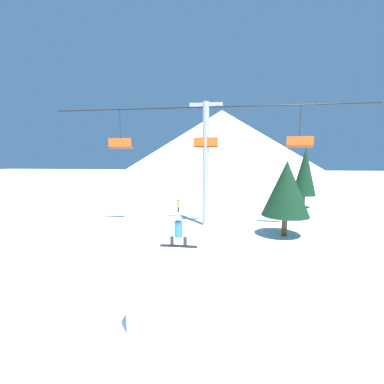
% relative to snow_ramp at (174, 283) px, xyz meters
% --- Properties ---
extents(ground_plane, '(220.00, 220.00, 0.00)m').
position_rel_snow_ramp_xyz_m(ground_plane, '(-0.23, 0.95, -0.78)').
color(ground_plane, white).
extents(mountain_ridge, '(68.62, 68.62, 20.95)m').
position_rel_snow_ramp_xyz_m(mountain_ridge, '(-0.23, 79.06, 9.70)').
color(mountain_ridge, silver).
rests_on(mountain_ridge, ground_plane).
extents(snow_ramp, '(2.05, 3.48, 1.56)m').
position_rel_snow_ramp_xyz_m(snow_ramp, '(0.00, 0.00, 0.00)').
color(snow_ramp, white).
rests_on(snow_ramp, ground_plane).
extents(snowboarder, '(1.53, 0.32, 1.28)m').
position_rel_snow_ramp_xyz_m(snowboarder, '(-0.11, 1.51, 1.40)').
color(snowboarder, black).
rests_on(snowboarder, snow_ramp).
extents(chairlift, '(23.33, 0.47, 9.18)m').
position_rel_snow_ramp_xyz_m(chairlift, '(0.19, 10.94, 4.55)').
color(chairlift, '#9E9EA3').
rests_on(chairlift, ground_plane).
extents(pine_tree_near, '(3.04, 3.04, 4.96)m').
position_rel_snow_ramp_xyz_m(pine_tree_near, '(5.60, 8.92, 2.37)').
color(pine_tree_near, '#4C3823').
rests_on(pine_tree_near, ground_plane).
extents(pine_tree_far, '(2.33, 2.33, 6.19)m').
position_rel_snow_ramp_xyz_m(pine_tree_far, '(9.74, 19.52, 2.95)').
color(pine_tree_far, '#4C3823').
rests_on(pine_tree_far, ground_plane).
extents(distant_skier, '(0.24, 0.24, 1.23)m').
position_rel_snow_ramp_xyz_m(distant_skier, '(-2.81, 15.63, -0.11)').
color(distant_skier, black).
rests_on(distant_skier, ground_plane).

